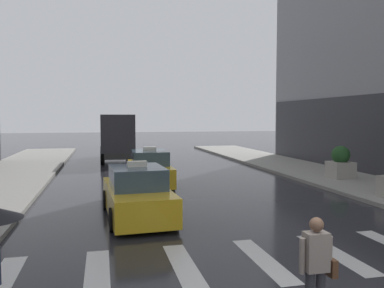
{
  "coord_description": "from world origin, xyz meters",
  "views": [
    {
      "loc": [
        -3.46,
        -4.92,
        3.16
      ],
      "look_at": [
        -0.48,
        8.0,
        2.26
      ],
      "focal_mm": 36.53,
      "sensor_mm": 36.0,
      "label": 1
    }
  ],
  "objects_px": {
    "taxi_lead": "(137,195)",
    "planter_mid_block": "(341,163)",
    "box_truck": "(116,136)",
    "pedestrian_with_handbag": "(316,263)",
    "taxi_second": "(150,170)"
  },
  "relations": [
    {
      "from": "taxi_lead",
      "to": "planter_mid_block",
      "type": "relative_size",
      "value": 2.89
    },
    {
      "from": "planter_mid_block",
      "to": "taxi_lead",
      "type": "bearing_deg",
      "value": -154.87
    },
    {
      "from": "taxi_lead",
      "to": "pedestrian_with_handbag",
      "type": "xyz_separation_m",
      "value": [
        2.12,
        -7.03,
        0.21
      ]
    },
    {
      "from": "taxi_second",
      "to": "pedestrian_with_handbag",
      "type": "distance_m",
      "value": 12.92
    },
    {
      "from": "box_truck",
      "to": "pedestrian_with_handbag",
      "type": "bearing_deg",
      "value": -84.74
    },
    {
      "from": "taxi_second",
      "to": "box_truck",
      "type": "relative_size",
      "value": 0.61
    },
    {
      "from": "taxi_second",
      "to": "planter_mid_block",
      "type": "relative_size",
      "value": 2.86
    },
    {
      "from": "taxi_lead",
      "to": "box_truck",
      "type": "bearing_deg",
      "value": 90.15
    },
    {
      "from": "pedestrian_with_handbag",
      "to": "taxi_second",
      "type": "bearing_deg",
      "value": 94.52
    },
    {
      "from": "taxi_lead",
      "to": "planter_mid_block",
      "type": "height_order",
      "value": "taxi_lead"
    },
    {
      "from": "taxi_lead",
      "to": "taxi_second",
      "type": "bearing_deg",
      "value": 79.35
    },
    {
      "from": "taxi_second",
      "to": "box_truck",
      "type": "bearing_deg",
      "value": 96.15
    },
    {
      "from": "planter_mid_block",
      "to": "taxi_second",
      "type": "bearing_deg",
      "value": 174.66
    },
    {
      "from": "box_truck",
      "to": "planter_mid_block",
      "type": "distance_m",
      "value": 15.67
    },
    {
      "from": "planter_mid_block",
      "to": "pedestrian_with_handbag",
      "type": "bearing_deg",
      "value": -125.2
    }
  ]
}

